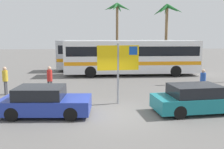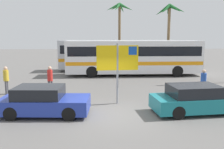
% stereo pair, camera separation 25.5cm
% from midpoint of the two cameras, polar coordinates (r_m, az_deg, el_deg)
% --- Properties ---
extents(ground, '(120.00, 120.00, 0.00)m').
position_cam_midpoint_polar(ground, '(11.31, 1.13, -9.35)').
color(ground, '#605E5B').
extents(bus_front_coach, '(12.22, 2.53, 3.17)m').
position_cam_midpoint_polar(bus_front_coach, '(22.40, 5.39, 4.36)').
color(bus_front_coach, white).
rests_on(bus_front_coach, ground).
extents(bus_rear_coach, '(12.22, 2.53, 3.17)m').
position_cam_midpoint_polar(bus_rear_coach, '(25.50, 1.79, 4.95)').
color(bus_rear_coach, silver).
rests_on(bus_rear_coach, ground).
extents(ferry_sign, '(2.20, 0.23, 3.20)m').
position_cam_midpoint_polar(ferry_sign, '(12.67, 2.10, 3.38)').
color(ferry_sign, gray).
rests_on(ferry_sign, ground).
extents(car_blue, '(4.11, 2.01, 1.32)m').
position_cam_midpoint_polar(car_blue, '(11.48, -15.25, -6.09)').
color(car_blue, '#23389E').
rests_on(car_blue, ground).
extents(car_teal, '(4.48, 2.15, 1.32)m').
position_cam_midpoint_polar(car_teal, '(12.11, 20.05, -5.54)').
color(car_teal, '#19757F').
rests_on(car_teal, ground).
extents(pedestrian_near_sign, '(0.32, 0.32, 1.73)m').
position_cam_midpoint_polar(pedestrian_near_sign, '(16.22, -23.27, -0.76)').
color(pedestrian_near_sign, '#4C4C51').
rests_on(pedestrian_near_sign, ground).
extents(pedestrian_by_bus, '(0.32, 0.32, 1.76)m').
position_cam_midpoint_polar(pedestrian_by_bus, '(15.30, -13.92, -0.78)').
color(pedestrian_by_bus, '#4C4C51').
rests_on(pedestrian_by_bus, ground).
extents(pedestrian_crossing_lot, '(0.32, 0.32, 1.63)m').
position_cam_midpoint_polar(pedestrian_crossing_lot, '(15.33, 21.18, -1.41)').
color(pedestrian_crossing_lot, '#2D2D33').
rests_on(pedestrian_crossing_lot, ground).
extents(palm_tree_seaside, '(3.50, 3.29, 7.75)m').
position_cam_midpoint_polar(palm_tree_seaside, '(31.34, 2.03, 13.86)').
color(palm_tree_seaside, brown).
rests_on(palm_tree_seaside, ground).
extents(palm_tree_inland, '(3.43, 3.60, 7.24)m').
position_cam_midpoint_polar(palm_tree_inland, '(29.16, 13.62, 12.98)').
color(palm_tree_inland, brown).
rests_on(palm_tree_inland, ground).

